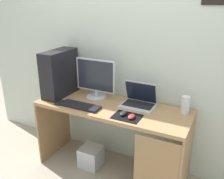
% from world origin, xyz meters
% --- Properties ---
extents(ground_plane, '(8.00, 8.00, 0.00)m').
position_xyz_m(ground_plane, '(0.00, 0.00, 0.00)').
color(ground_plane, '#9E9384').
extents(wall_back, '(4.00, 0.05, 2.60)m').
position_xyz_m(wall_back, '(0.00, 0.32, 1.30)').
color(wall_back, beige).
rests_on(wall_back, ground_plane).
extents(desk, '(1.57, 0.57, 0.77)m').
position_xyz_m(desk, '(0.02, -0.01, 0.62)').
color(desk, '#A37A51').
rests_on(desk, ground_plane).
extents(pc_tower, '(0.19, 0.46, 0.50)m').
position_xyz_m(pc_tower, '(-0.66, 0.02, 1.02)').
color(pc_tower, black).
rests_on(pc_tower, desk).
extents(monitor, '(0.46, 0.22, 0.43)m').
position_xyz_m(monitor, '(-0.26, 0.12, 0.99)').
color(monitor, '#B7BCC6').
rests_on(monitor, desk).
extents(laptop, '(0.34, 0.25, 0.25)m').
position_xyz_m(laptop, '(0.23, 0.14, 0.82)').
color(laptop, '#B7BCC6').
rests_on(laptop, desk).
extents(speaker, '(0.08, 0.08, 0.17)m').
position_xyz_m(speaker, '(0.69, 0.17, 0.86)').
color(speaker, silver).
rests_on(speaker, desk).
extents(keyboard, '(0.42, 0.14, 0.02)m').
position_xyz_m(keyboard, '(-0.28, -0.16, 0.78)').
color(keyboard, black).
rests_on(keyboard, desk).
extents(mousepad, '(0.26, 0.20, 0.00)m').
position_xyz_m(mousepad, '(0.23, -0.15, 0.77)').
color(mousepad, black).
rests_on(mousepad, desk).
extents(mouse_left, '(0.06, 0.10, 0.03)m').
position_xyz_m(mouse_left, '(0.19, -0.14, 0.79)').
color(mouse_left, '#232326').
rests_on(mouse_left, mousepad).
extents(mouse_right, '(0.06, 0.10, 0.03)m').
position_xyz_m(mouse_right, '(0.28, -0.17, 0.79)').
color(mouse_right, '#B23333').
rests_on(mouse_right, mousepad).
extents(cell_phone, '(0.07, 0.13, 0.01)m').
position_xyz_m(cell_phone, '(-0.51, -0.18, 0.78)').
color(cell_phone, '#232326').
rests_on(cell_phone, desk).
extents(subwoofer, '(0.23, 0.23, 0.23)m').
position_xyz_m(subwoofer, '(-0.24, -0.05, 0.11)').
color(subwoofer, '#B7BCC6').
rests_on(subwoofer, ground_plane).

